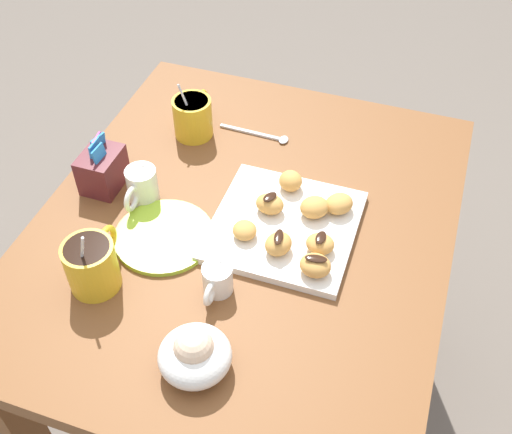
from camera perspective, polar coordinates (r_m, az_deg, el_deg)
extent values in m
plane|color=#665B51|center=(1.77, -0.78, -16.66)|extent=(8.00, 8.00, 0.00)
cube|color=brown|center=(1.19, -1.11, -1.13)|extent=(0.92, 0.77, 0.04)
cube|color=brown|center=(1.69, 14.18, -2.50)|extent=(0.07, 0.07, 0.68)
cube|color=brown|center=(1.80, -6.48, 2.47)|extent=(0.07, 0.07, 0.68)
cube|color=silver|center=(1.16, 2.61, -0.84)|extent=(0.26, 0.26, 0.02)
cylinder|color=gold|center=(1.08, -14.85, -4.38)|extent=(0.09, 0.09, 0.09)
torus|color=gold|center=(1.11, -13.55, -2.21)|extent=(0.06, 0.01, 0.06)
cylinder|color=black|center=(1.05, -15.26, -2.96)|extent=(0.08, 0.08, 0.01)
cylinder|color=silver|center=(1.05, -15.68, -3.81)|extent=(0.01, 0.04, 0.12)
cylinder|color=gold|center=(1.36, -5.83, 9.06)|extent=(0.08, 0.08, 0.09)
torus|color=gold|center=(1.39, -5.00, 10.44)|extent=(0.06, 0.01, 0.06)
cylinder|color=black|center=(1.33, -5.95, 10.37)|extent=(0.07, 0.07, 0.01)
cylinder|color=silver|center=(1.32, -6.22, 9.82)|extent=(0.01, 0.04, 0.11)
cylinder|color=silver|center=(1.22, -10.48, 2.78)|extent=(0.06, 0.06, 0.07)
cone|color=silver|center=(1.22, -10.06, 4.54)|extent=(0.02, 0.02, 0.02)
torus|color=silver|center=(1.19, -11.34, 1.64)|extent=(0.05, 0.01, 0.05)
cylinder|color=white|center=(1.20, -10.67, 3.82)|extent=(0.05, 0.05, 0.01)
cube|color=#561E23|center=(1.26, -13.91, 4.21)|extent=(0.09, 0.07, 0.08)
cube|color=#2D84D1|center=(1.23, -14.60, 6.13)|extent=(0.04, 0.01, 0.03)
cube|color=#2D84D1|center=(1.25, -14.30, 6.68)|extent=(0.04, 0.02, 0.03)
cube|color=#EA4C93|center=(1.24, -14.29, 6.62)|extent=(0.04, 0.01, 0.03)
cube|color=#2D84D1|center=(1.22, -14.15, 5.76)|extent=(0.04, 0.01, 0.03)
ellipsoid|color=silver|center=(0.97, -5.63, -12.56)|extent=(0.11, 0.11, 0.06)
sphere|color=beige|center=(0.95, -5.72, -11.87)|extent=(0.06, 0.06, 0.06)
ellipsoid|color=green|center=(0.94, -5.51, -10.66)|extent=(0.02, 0.03, 0.01)
cylinder|color=silver|center=(1.06, -3.54, -5.69)|extent=(0.05, 0.05, 0.05)
cone|color=silver|center=(1.06, -3.10, -4.11)|extent=(0.02, 0.02, 0.02)
torus|color=silver|center=(1.03, -4.28, -7.07)|extent=(0.04, 0.01, 0.04)
cylinder|color=black|center=(1.04, -3.60, -4.96)|extent=(0.04, 0.04, 0.01)
cylinder|color=#9EC633|center=(1.16, -8.43, -1.75)|extent=(0.18, 0.18, 0.01)
cube|color=silver|center=(1.37, -0.37, 7.75)|extent=(0.01, 0.15, 0.00)
ellipsoid|color=silver|center=(1.35, 2.62, 7.08)|extent=(0.03, 0.02, 0.01)
ellipsoid|color=#D19347|center=(1.16, 5.39, 0.89)|extent=(0.07, 0.07, 0.04)
ellipsoid|color=#D19347|center=(1.10, 2.07, -2.49)|extent=(0.06, 0.06, 0.03)
ellipsoid|color=black|center=(1.08, 2.09, -1.83)|extent=(0.04, 0.02, 0.00)
ellipsoid|color=#D19347|center=(1.17, 1.27, 1.20)|extent=(0.05, 0.06, 0.03)
ellipsoid|color=black|center=(1.15, 1.29, 1.86)|extent=(0.04, 0.03, 0.00)
ellipsoid|color=#D19347|center=(1.11, 5.91, -2.46)|extent=(0.05, 0.05, 0.03)
ellipsoid|color=black|center=(1.09, 5.97, -1.88)|extent=(0.03, 0.02, 0.00)
ellipsoid|color=#D19347|center=(1.12, -1.05, -1.22)|extent=(0.06, 0.06, 0.03)
ellipsoid|color=#D19347|center=(1.21, 3.19, 3.33)|extent=(0.06, 0.06, 0.04)
ellipsoid|color=#D19347|center=(1.07, 5.46, -4.45)|extent=(0.05, 0.06, 0.03)
ellipsoid|color=black|center=(1.06, 5.53, -3.82)|extent=(0.02, 0.04, 0.00)
ellipsoid|color=#D19347|center=(1.18, 7.63, 1.21)|extent=(0.07, 0.07, 0.03)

